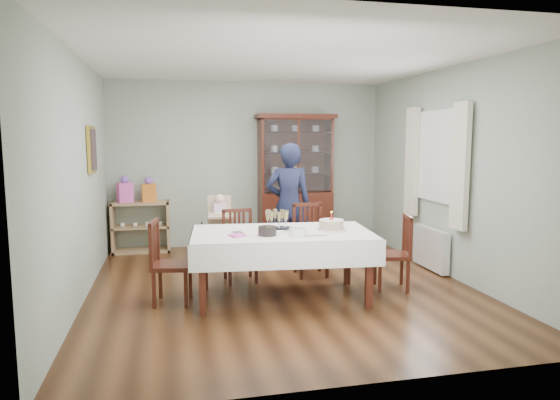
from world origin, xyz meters
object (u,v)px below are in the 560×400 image
object	(u,v)px
sideboard	(141,227)
gift_bag_pink	(125,190)
champagne_tray	(277,224)
chair_end_left	(171,279)
dining_table	(282,264)
chair_far_right	(310,254)
china_cabinet	(295,178)
chair_end_right	(393,267)
birthday_cake	(331,225)
woman	(289,205)
chair_far_left	(240,260)
high_chair	(220,238)
gift_bag_orange	(149,190)

from	to	relation	value
sideboard	gift_bag_pink	size ratio (longest dim) A/B	2.16
champagne_tray	chair_end_left	bearing A→B (deg)	-178.25
dining_table	chair_far_right	size ratio (longest dim) A/B	2.25
sideboard	chair_end_left	world-z (taller)	chair_end_left
china_cabinet	chair_end_right	bearing A→B (deg)	-78.49
birthday_cake	gift_bag_pink	world-z (taller)	gift_bag_pink
woman	gift_bag_pink	size ratio (longest dim) A/B	4.15
dining_table	chair_end_left	distance (m)	1.23
chair_far_left	woman	distance (m)	1.16
china_cabinet	champagne_tray	world-z (taller)	china_cabinet
chair_far_right	chair_end_left	bearing A→B (deg)	-156.51
sideboard	high_chair	distance (m)	1.60
chair_end_right	champagne_tray	xyz separation A→B (m)	(-1.40, 0.07, 0.57)
champagne_tray	birthday_cake	world-z (taller)	champagne_tray
high_chair	champagne_tray	world-z (taller)	high_chair
chair_end_right	birthday_cake	world-z (taller)	birthday_cake
woman	gift_bag_pink	distance (m)	2.64
chair_far_right	gift_bag_orange	xyz separation A→B (m)	(-2.10, 1.84, 0.70)
chair_end_right	woman	distance (m)	1.75
chair_far_right	champagne_tray	world-z (taller)	champagne_tray
chair_end_right	high_chair	distance (m)	2.44
chair_far_right	woman	distance (m)	0.82
birthday_cake	chair_end_right	bearing A→B (deg)	7.06
sideboard	dining_table	bearing A→B (deg)	-58.42
chair_far_left	woman	xyz separation A→B (m)	(0.78, 0.62, 0.60)
high_chair	birthday_cake	size ratio (longest dim) A/B	3.18
woman	chair_end_left	bearing A→B (deg)	46.87
high_chair	china_cabinet	bearing A→B (deg)	40.76
chair_far_left	birthday_cake	bearing A→B (deg)	-45.23
chair_far_left	champagne_tray	bearing A→B (deg)	-66.39
chair_far_left	birthday_cake	distance (m)	1.35
birthday_cake	gift_bag_orange	world-z (taller)	gift_bag_orange
chair_far_right	high_chair	bearing A→B (deg)	147.15
china_cabinet	gift_bag_pink	size ratio (longest dim) A/B	5.23
chair_end_right	champagne_tray	bearing A→B (deg)	-79.39
gift_bag_pink	gift_bag_orange	world-z (taller)	gift_bag_pink
woman	high_chair	size ratio (longest dim) A/B	1.70
sideboard	chair_far_right	bearing A→B (deg)	-39.80
woman	champagne_tray	bearing A→B (deg)	79.03
chair_far_left	chair_far_right	bearing A→B (deg)	0.47
china_cabinet	birthday_cake	size ratio (longest dim) A/B	6.83
dining_table	birthday_cake	bearing A→B (deg)	-4.44
chair_end_right	sideboard	bearing A→B (deg)	-117.68
sideboard	china_cabinet	bearing A→B (deg)	-0.49
chair_far_left	chair_end_right	xyz separation A→B (m)	(1.74, -0.72, -0.00)
dining_table	high_chair	xyz separation A→B (m)	(-0.53, 1.58, 0.01)
chair_far_right	gift_bag_orange	distance (m)	2.88
china_cabinet	woman	bearing A→B (deg)	-108.12
sideboard	gift_bag_pink	distance (m)	0.62
sideboard	chair_far_right	world-z (taller)	chair_far_right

